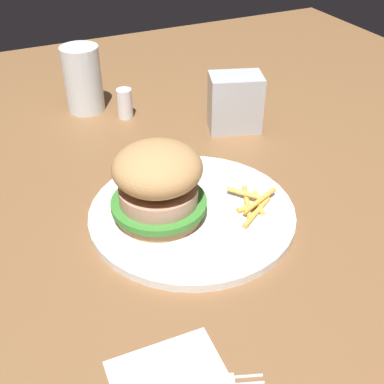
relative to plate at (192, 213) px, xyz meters
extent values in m
plane|color=brown|center=(0.02, 0.01, -0.01)|extent=(1.60, 1.60, 0.00)
cylinder|color=white|center=(0.00, 0.00, 0.00)|extent=(0.28, 0.28, 0.01)
cylinder|color=tan|center=(0.04, -0.01, 0.01)|extent=(0.12, 0.12, 0.02)
cylinder|color=#387F2D|center=(0.04, -0.01, 0.03)|extent=(0.13, 0.13, 0.01)
cylinder|color=tan|center=(0.04, -0.01, 0.04)|extent=(0.10, 0.10, 0.02)
ellipsoid|color=tan|center=(0.04, -0.01, 0.08)|extent=(0.12, 0.12, 0.06)
cylinder|color=gold|center=(-0.08, 0.03, 0.01)|extent=(0.05, 0.01, 0.01)
cylinder|color=gold|center=(-0.08, 0.04, 0.01)|extent=(0.07, 0.05, 0.01)
cylinder|color=gold|center=(-0.07, 0.02, 0.01)|extent=(0.04, 0.07, 0.01)
cylinder|color=#E5B251|center=(-0.09, 0.03, 0.01)|extent=(0.02, 0.05, 0.01)
cylinder|color=gold|center=(-0.09, 0.03, 0.02)|extent=(0.07, 0.03, 0.01)
cylinder|color=#E5B251|center=(-0.08, 0.01, 0.02)|extent=(0.04, 0.04, 0.01)
cube|color=silver|center=(0.09, 0.24, 0.00)|extent=(0.04, 0.03, 0.00)
cylinder|color=silver|center=(0.06, 0.26, 0.00)|extent=(0.03, 0.01, 0.00)
cylinder|color=silver|center=(0.06, 0.25, 0.00)|extent=(0.03, 0.01, 0.00)
cylinder|color=silver|center=(0.04, -0.39, 0.06)|extent=(0.07, 0.07, 0.12)
cylinder|color=black|center=(0.04, -0.39, 0.04)|extent=(0.06, 0.06, 0.09)
cube|color=#B7BABF|center=(-0.18, -0.20, 0.04)|extent=(0.10, 0.09, 0.10)
cylinder|color=white|center=(-0.02, -0.32, 0.02)|extent=(0.03, 0.03, 0.06)
camera|label=1|loc=(0.23, 0.48, 0.42)|focal=46.00mm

